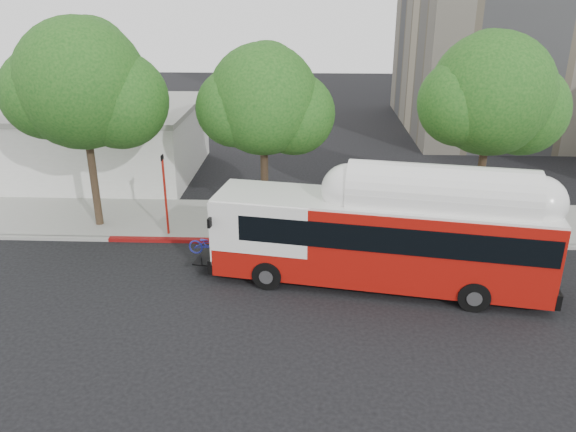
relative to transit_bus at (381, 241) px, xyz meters
name	(u,v)px	position (x,y,z in m)	size (l,w,h in m)	color
ground	(279,286)	(-3.87, -0.31, -1.86)	(120.00, 120.00, 0.00)	black
sidewalk	(286,220)	(-3.87, 6.19, -1.78)	(60.00, 5.00, 0.15)	gray
curb_strip	(284,242)	(-3.87, 3.59, -1.78)	(60.00, 0.30, 0.15)	gray
red_curb_segment	(218,241)	(-6.87, 3.59, -1.78)	(10.00, 0.32, 0.16)	maroon
street_tree_left	(93,89)	(-12.40, 5.25, 4.75)	(6.67, 5.80, 9.74)	#2D2116
street_tree_mid	(272,104)	(-4.46, 5.75, 4.05)	(5.75, 5.00, 8.62)	#2D2116
street_tree_right	(501,99)	(5.57, 5.55, 4.40)	(6.21, 5.40, 9.18)	#2D2116
low_commercial_bldg	(64,139)	(-17.87, 13.69, 0.30)	(16.20, 10.20, 4.25)	silver
transit_bus	(381,241)	(0.00, 0.00, 0.00)	(13.64, 4.80, 3.97)	#9F110B
signal_pole	(165,196)	(-9.27, 4.20, 0.15)	(0.11, 0.37, 3.91)	#B61E13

